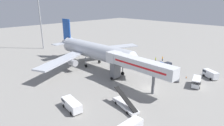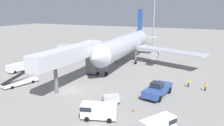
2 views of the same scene
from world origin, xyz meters
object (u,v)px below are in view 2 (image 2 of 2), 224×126
Objects in this scene: jet_bridge at (75,55)px; service_van_mid_left at (98,110)px; belt_loader_truck at (20,81)px; baggage_cart_far_left at (111,99)px; service_van_rear_left at (19,67)px; pushback_tug at (158,89)px; service_van_near_right at (159,125)px; ground_crew_worker_foreground at (189,82)px; safety_cone_alpha at (133,110)px; airplane_at_gate at (125,45)px; ground_crew_worker_midground at (205,86)px.

jet_bridge is 16.83m from service_van_mid_left.
belt_loader_truck is 2.61× the size of baggage_cart_far_left.
pushback_tug is at bearing -2.67° from service_van_rear_left.
baggage_cart_far_left is at bearing -133.11° from pushback_tug.
jet_bridge reaches higher than service_van_near_right.
belt_loader_truck is at bearing -157.52° from ground_crew_worker_foreground.
ground_crew_worker_foreground is at bearing 61.97° from service_van_mid_left.
belt_loader_truck is 24.56m from safety_cone_alpha.
service_van_mid_left is (29.03, -13.31, 0.14)m from service_van_rear_left.
baggage_cart_far_left is at bearing -1.68° from belt_loader_truck.
ground_crew_worker_foreground is at bearing 18.64° from jet_bridge.
belt_loader_truck is at bearing -149.61° from jet_bridge.
service_van_rear_left is 1.10× the size of service_van_mid_left.
belt_loader_truck is at bearing -116.08° from airplane_at_gate.
jet_bridge is at bearing 150.62° from baggage_cart_far_left.
ground_crew_worker_midground is at bearing 19.22° from belt_loader_truck.
service_van_mid_left is 22.01m from ground_crew_worker_midground.
service_van_rear_left is at bearing -172.16° from ground_crew_worker_foreground.
service_van_mid_left is (8.38, -31.41, -4.03)m from airplane_at_gate.
jet_bridge is 25.70m from ground_crew_worker_midground.
service_van_rear_left is (-20.65, -18.09, -4.17)m from airplane_at_gate.
service_van_near_right is (37.54, -13.74, 0.10)m from service_van_rear_left.
service_van_rear_left is 10.80× the size of safety_cone_alpha.
airplane_at_gate is 5.66× the size of belt_loader_truck.
ground_crew_worker_foreground reaches higher than safety_cone_alpha.
airplane_at_gate is 30.15m from safety_cone_alpha.
service_van_rear_left is at bearing 177.33° from pushback_tug.
ground_crew_worker_foreground is at bearing -34.78° from airplane_at_gate.
airplane_at_gate is 28.72m from belt_loader_truck.
jet_bridge is at bearing 149.10° from service_van_near_right.
ground_crew_worker_midground is (24.42, 6.26, -5.02)m from jet_bridge.
airplane_at_gate reaches higher than safety_cone_alpha.
jet_bridge is 37.88× the size of safety_cone_alpha.
service_van_rear_left is at bearing 164.39° from baggage_cart_far_left.
baggage_cart_far_left is 18.34m from ground_crew_worker_midground.
ground_crew_worker_midground is at bearing 38.68° from pushback_tug.
pushback_tug reaches higher than service_van_near_right.
ground_crew_worker_midground is at bearing 55.26° from safety_cone_alpha.
airplane_at_gate reaches higher than baggage_cart_far_left.
safety_cone_alpha is (4.13, -1.11, -0.56)m from baggage_cart_far_left.
jet_bridge is 4.19× the size of service_van_near_right.
safety_cone_alpha is (-4.86, 4.65, -0.99)m from service_van_near_right.
service_van_near_right is at bearing -62.06° from airplane_at_gate.
belt_loader_truck is 20.38m from baggage_cart_far_left.
pushback_tug is 14.25× the size of safety_cone_alpha.
ground_crew_worker_midground reaches higher than baggage_cart_far_left.
pushback_tug is at bearing 104.00° from service_van_near_right.
jet_bridge is at bearing -179.24° from pushback_tug.
pushback_tug is at bearing 64.91° from service_van_mid_left.
baggage_cart_far_left is at bearing 164.96° from safety_cone_alpha.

